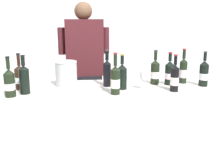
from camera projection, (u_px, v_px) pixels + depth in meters
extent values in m
cube|color=silver|center=(103.00, 29.00, 4.61)|extent=(8.00, 0.10, 2.80)
cube|color=beige|center=(115.00, 137.00, 2.26)|extent=(2.10, 0.63, 0.96)
cylinder|color=black|center=(115.00, 82.00, 1.96)|extent=(0.08, 0.08, 0.20)
cone|color=black|center=(115.00, 68.00, 1.94)|extent=(0.08, 0.08, 0.03)
cylinder|color=black|center=(115.00, 60.00, 1.92)|extent=(0.03, 0.03, 0.10)
cylinder|color=maroon|center=(115.00, 53.00, 1.91)|extent=(0.03, 0.03, 0.01)
cylinder|color=white|center=(115.00, 83.00, 1.96)|extent=(0.08, 0.08, 0.07)
cylinder|color=black|center=(169.00, 75.00, 2.26)|extent=(0.08, 0.08, 0.18)
cone|color=black|center=(170.00, 63.00, 2.24)|extent=(0.08, 0.08, 0.04)
cylinder|color=black|center=(170.00, 57.00, 2.23)|extent=(0.03, 0.03, 0.07)
cylinder|color=maroon|center=(170.00, 53.00, 2.22)|extent=(0.04, 0.04, 0.01)
cylinder|color=silver|center=(169.00, 76.00, 2.26)|extent=(0.09, 0.09, 0.05)
cylinder|color=black|center=(10.00, 85.00, 1.90)|extent=(0.08, 0.08, 0.18)
cone|color=black|center=(9.00, 71.00, 1.87)|extent=(0.08, 0.08, 0.04)
cylinder|color=black|center=(8.00, 64.00, 1.86)|extent=(0.03, 0.03, 0.09)
cylinder|color=black|center=(7.00, 57.00, 1.85)|extent=(0.03, 0.03, 0.01)
cylinder|color=white|center=(10.00, 86.00, 1.90)|extent=(0.08, 0.08, 0.05)
cylinder|color=black|center=(24.00, 81.00, 1.97)|extent=(0.08, 0.08, 0.21)
cone|color=black|center=(23.00, 67.00, 1.95)|extent=(0.08, 0.08, 0.03)
cylinder|color=black|center=(23.00, 61.00, 1.94)|extent=(0.03, 0.03, 0.07)
cylinder|color=black|center=(22.00, 56.00, 1.93)|extent=(0.04, 0.04, 0.01)
cylinder|color=black|center=(174.00, 80.00, 2.04)|extent=(0.07, 0.07, 0.20)
cone|color=black|center=(175.00, 67.00, 2.02)|extent=(0.07, 0.07, 0.03)
cylinder|color=black|center=(176.00, 60.00, 2.01)|extent=(0.03, 0.03, 0.08)
cylinder|color=maroon|center=(176.00, 55.00, 2.00)|extent=(0.03, 0.03, 0.01)
cylinder|color=#F3DDD3|center=(174.00, 81.00, 2.04)|extent=(0.07, 0.07, 0.07)
cylinder|color=black|center=(20.00, 79.00, 2.11)|extent=(0.08, 0.08, 0.18)
cone|color=black|center=(19.00, 67.00, 2.09)|extent=(0.08, 0.08, 0.03)
cylinder|color=black|center=(18.00, 60.00, 2.07)|extent=(0.03, 0.03, 0.10)
cylinder|color=black|center=(18.00, 54.00, 2.06)|extent=(0.03, 0.03, 0.01)
cylinder|color=silver|center=(20.00, 80.00, 2.11)|extent=(0.09, 0.09, 0.05)
cylinder|color=black|center=(204.00, 75.00, 2.21)|extent=(0.08, 0.08, 0.20)
cone|color=black|center=(205.00, 63.00, 2.19)|extent=(0.08, 0.08, 0.04)
cylinder|color=black|center=(205.00, 57.00, 2.17)|extent=(0.03, 0.03, 0.07)
cylinder|color=#333338|center=(205.00, 52.00, 2.17)|extent=(0.03, 0.03, 0.01)
cylinder|color=silver|center=(204.00, 76.00, 2.21)|extent=(0.08, 0.08, 0.06)
cylinder|color=black|center=(107.00, 75.00, 2.20)|extent=(0.07, 0.07, 0.21)
cone|color=black|center=(107.00, 62.00, 2.17)|extent=(0.07, 0.07, 0.03)
cylinder|color=black|center=(107.00, 56.00, 2.16)|extent=(0.03, 0.03, 0.08)
cylinder|color=#333338|center=(107.00, 50.00, 2.15)|extent=(0.04, 0.04, 0.01)
cylinder|color=black|center=(183.00, 72.00, 2.32)|extent=(0.07, 0.07, 0.21)
cone|color=black|center=(184.00, 60.00, 2.29)|extent=(0.07, 0.07, 0.03)
cylinder|color=black|center=(184.00, 54.00, 2.28)|extent=(0.03, 0.03, 0.08)
cylinder|color=maroon|center=(185.00, 49.00, 2.27)|extent=(0.03, 0.03, 0.01)
cylinder|color=silver|center=(183.00, 73.00, 2.32)|extent=(0.07, 0.07, 0.08)
cylinder|color=black|center=(155.00, 74.00, 2.28)|extent=(0.08, 0.08, 0.20)
cone|color=black|center=(155.00, 62.00, 2.26)|extent=(0.08, 0.08, 0.03)
cylinder|color=black|center=(156.00, 56.00, 2.25)|extent=(0.03, 0.03, 0.08)
cylinder|color=#333338|center=(156.00, 51.00, 2.24)|extent=(0.04, 0.04, 0.01)
cylinder|color=silver|center=(155.00, 75.00, 2.28)|extent=(0.08, 0.08, 0.06)
cylinder|color=black|center=(122.00, 79.00, 2.11)|extent=(0.08, 0.08, 0.18)
cone|color=black|center=(122.00, 66.00, 2.09)|extent=(0.08, 0.08, 0.04)
cylinder|color=black|center=(122.00, 60.00, 2.08)|extent=(0.03, 0.03, 0.08)
cylinder|color=#B79333|center=(122.00, 55.00, 2.07)|extent=(0.03, 0.03, 0.01)
cylinder|color=silver|center=(143.00, 89.00, 2.11)|extent=(0.07, 0.07, 0.00)
cylinder|color=silver|center=(144.00, 85.00, 2.10)|extent=(0.01, 0.01, 0.08)
ellipsoid|color=silver|center=(144.00, 75.00, 2.08)|extent=(0.07, 0.07, 0.12)
ellipsoid|color=maroon|center=(144.00, 77.00, 2.08)|extent=(0.05, 0.05, 0.04)
cylinder|color=silver|center=(66.00, 74.00, 2.21)|extent=(0.20, 0.20, 0.22)
torus|color=silver|center=(66.00, 62.00, 2.19)|extent=(0.20, 0.20, 0.01)
cube|color=black|center=(86.00, 113.00, 2.89)|extent=(0.40, 0.27, 0.95)
cube|color=#47191E|center=(84.00, 47.00, 2.73)|extent=(0.44, 0.28, 0.62)
sphere|color=brown|center=(83.00, 11.00, 2.65)|extent=(0.20, 0.20, 0.20)
cylinder|color=#47191E|center=(106.00, 40.00, 2.76)|extent=(0.08, 0.08, 0.30)
cylinder|color=#47191E|center=(62.00, 41.00, 2.67)|extent=(0.08, 0.08, 0.30)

